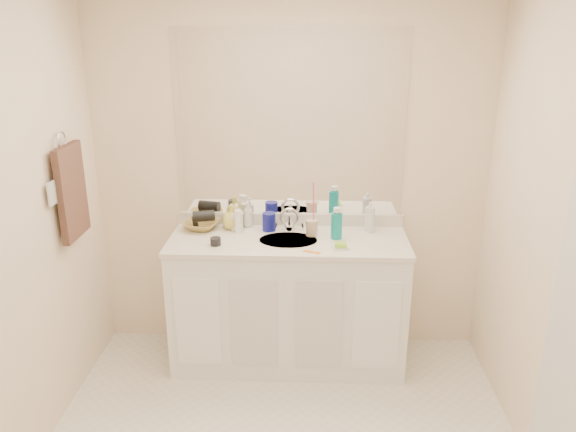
{
  "coord_description": "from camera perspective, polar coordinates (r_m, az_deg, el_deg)",
  "views": [
    {
      "loc": [
        0.13,
        -2.29,
        2.18
      ],
      "look_at": [
        0.0,
        0.97,
        1.05
      ],
      "focal_mm": 35.0,
      "sensor_mm": 36.0,
      "label": 1
    }
  ],
  "objects": [
    {
      "name": "blue_mug",
      "position": [
        3.69,
        -1.94,
        -0.59
      ],
      "size": [
        0.1,
        0.1,
        0.12
      ],
      "primitive_type": "cylinder",
      "rotation": [
        0.0,
        0.0,
        -0.09
      ],
      "color": "navy",
      "rests_on": "countertop"
    },
    {
      "name": "towel_ring",
      "position": [
        3.43,
        -22.01,
        7.09
      ],
      "size": [
        0.01,
        0.11,
        0.11
      ],
      "primitive_type": "torus",
      "rotation": [
        0.0,
        1.57,
        0.0
      ],
      "color": "silver",
      "rests_on": "wall_left"
    },
    {
      "name": "mouthwash_bottle",
      "position": [
        3.56,
        4.95,
        -1.0
      ],
      "size": [
        0.09,
        0.09,
        0.17
      ],
      "primitive_type": "cylinder",
      "rotation": [
        0.0,
        0.0,
        0.39
      ],
      "color": "#0B8988",
      "rests_on": "countertop"
    },
    {
      "name": "clear_pump_bottle",
      "position": [
        3.71,
        8.3,
        -0.33
      ],
      "size": [
        0.06,
        0.06,
        0.17
      ],
      "primitive_type": "cylinder",
      "rotation": [
        0.0,
        0.0,
        -0.04
      ],
      "color": "silver",
      "rests_on": "countertop"
    },
    {
      "name": "wall_back",
      "position": [
        3.73,
        0.21,
        3.82
      ],
      "size": [
        2.6,
        0.02,
        2.4
      ],
      "primitive_type": "cube",
      "color": "#FDE6C6",
      "rests_on": "floor"
    },
    {
      "name": "sink_basin",
      "position": [
        3.55,
        0.02,
        -2.61
      ],
      "size": [
        0.37,
        0.37,
        0.02
      ],
      "primitive_type": "cylinder",
      "color": "beige",
      "rests_on": "countertop"
    },
    {
      "name": "tan_cup",
      "position": [
        3.61,
        2.43,
        -1.2
      ],
      "size": [
        0.1,
        0.1,
        0.1
      ],
      "primitive_type": "cylinder",
      "rotation": [
        0.0,
        0.0,
        -0.43
      ],
      "color": "#C8AA8D",
      "rests_on": "countertop"
    },
    {
      "name": "soap_bottle_yellow",
      "position": [
        3.73,
        -5.75,
        -0.09
      ],
      "size": [
        0.16,
        0.16,
        0.16
      ],
      "primitive_type": "imported",
      "rotation": [
        0.0,
        0.0,
        -0.35
      ],
      "color": "#D9D554",
      "rests_on": "countertop"
    },
    {
      "name": "wicker_basket",
      "position": [
        3.77,
        -8.81,
        -0.89
      ],
      "size": [
        0.27,
        0.27,
        0.06
      ],
      "primitive_type": "imported",
      "rotation": [
        0.0,
        0.0,
        -0.2
      ],
      "color": "olive",
      "rests_on": "countertop"
    },
    {
      "name": "extra_white_bottle",
      "position": [
        3.66,
        -5.1,
        -0.55
      ],
      "size": [
        0.06,
        0.06,
        0.15
      ],
      "primitive_type": "cylinder",
      "rotation": [
        0.0,
        0.0,
        0.4
      ],
      "color": "white",
      "rests_on": "countertop"
    },
    {
      "name": "toothbrush",
      "position": [
        3.58,
        2.61,
        0.29
      ],
      "size": [
        0.01,
        0.04,
        0.18
      ],
      "primitive_type": "cylinder",
      "rotation": [
        0.14,
        0.0,
        -0.12
      ],
      "color": "#FF4385",
      "rests_on": "tan_cup"
    },
    {
      "name": "switch_plate",
      "position": [
        3.31,
        -22.87,
        2.12
      ],
      "size": [
        0.01,
        0.08,
        0.13
      ],
      "primitive_type": "cube",
      "color": "silver",
      "rests_on": "wall_left"
    },
    {
      "name": "green_soap",
      "position": [
        3.42,
        5.37,
        -2.94
      ],
      "size": [
        0.07,
        0.05,
        0.03
      ],
      "primitive_type": "cube",
      "rotation": [
        0.0,
        0.0,
        -0.01
      ],
      "color": "#9CD734",
      "rests_on": "soap_dish"
    },
    {
      "name": "hair_dryer",
      "position": [
        3.75,
        -8.56,
        -0.01
      ],
      "size": [
        0.16,
        0.1,
        0.07
      ],
      "primitive_type": "cylinder",
      "rotation": [
        0.0,
        1.57,
        0.24
      ],
      "color": "black",
      "rests_on": "wicker_basket"
    },
    {
      "name": "soap_bottle_cream",
      "position": [
        3.72,
        -5.19,
        -0.08
      ],
      "size": [
        0.09,
        0.09,
        0.17
      ],
      "primitive_type": "imported",
      "rotation": [
        0.0,
        0.0,
        0.11
      ],
      "color": "#F7E8C9",
      "rests_on": "countertop"
    },
    {
      "name": "mirror",
      "position": [
        3.64,
        0.21,
        9.26
      ],
      "size": [
        1.48,
        0.01,
        1.2
      ],
      "primitive_type": "cube",
      "color": "white",
      "rests_on": "wall_back"
    },
    {
      "name": "soap_bottle_white",
      "position": [
        3.76,
        -4.08,
        0.12
      ],
      "size": [
        0.07,
        0.07,
        0.17
      ],
      "primitive_type": "imported",
      "rotation": [
        0.0,
        0.0,
        0.12
      ],
      "color": "silver",
      "rests_on": "countertop"
    },
    {
      "name": "dark_jar",
      "position": [
        3.49,
        -7.37,
        -2.58
      ],
      "size": [
        0.07,
        0.07,
        0.05
      ],
      "primitive_type": "cylinder",
      "rotation": [
        0.0,
        0.0,
        0.1
      ],
      "color": "black",
      "rests_on": "countertop"
    },
    {
      "name": "soap_dish",
      "position": [
        3.43,
        5.36,
        -3.24
      ],
      "size": [
        0.11,
        0.09,
        0.01
      ],
      "primitive_type": "cube",
      "rotation": [
        0.0,
        0.0,
        0.28
      ],
      "color": "white",
      "rests_on": "countertop"
    },
    {
      "name": "hand_towel",
      "position": [
        3.49,
        -21.11,
        2.3
      ],
      "size": [
        0.04,
        0.32,
        0.55
      ],
      "primitive_type": "cube",
      "color": "#34211B",
      "rests_on": "towel_ring"
    },
    {
      "name": "countertop",
      "position": [
        3.57,
        0.03,
        -2.54
      ],
      "size": [
        1.52,
        0.57,
        0.03
      ],
      "primitive_type": "cube",
      "color": "silver",
      "rests_on": "vanity_cabinet"
    },
    {
      "name": "faucet",
      "position": [
        3.7,
        0.13,
        -0.62
      ],
      "size": [
        0.02,
        0.02,
        0.11
      ],
      "primitive_type": "cylinder",
      "color": "silver",
      "rests_on": "countertop"
    },
    {
      "name": "backsplash",
      "position": [
        3.8,
        0.19,
        -0.32
      ],
      "size": [
        1.52,
        0.03,
        0.08
      ],
      "primitive_type": "cube",
      "color": "silver",
      "rests_on": "countertop"
    },
    {
      "name": "orange_comb",
      "position": [
        3.37,
        2.43,
        -3.66
      ],
      "size": [
        0.11,
        0.06,
        0.0
      ],
      "primitive_type": "cube",
      "rotation": [
        0.0,
        0.0,
        -0.34
      ],
      "color": "orange",
      "rests_on": "countertop"
    },
    {
      "name": "vanity_cabinet",
      "position": [
        3.76,
        0.03,
        -8.79
      ],
      "size": [
        1.5,
        0.55,
        0.85
      ],
      "primitive_type": "cube",
      "color": "white",
      "rests_on": "floor"
    }
  ]
}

